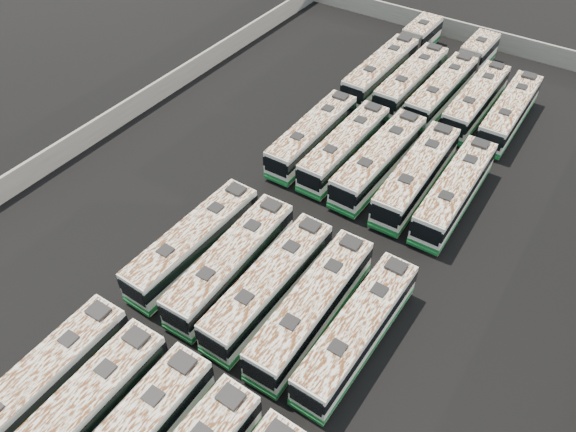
% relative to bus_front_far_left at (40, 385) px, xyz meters
% --- Properties ---
extents(ground, '(140.00, 140.00, 0.00)m').
position_rel_bus_front_far_left_xyz_m(ground, '(4.89, 21.64, -1.71)').
color(ground, black).
rests_on(ground, ground).
extents(perimeter_wall, '(45.20, 73.20, 2.20)m').
position_rel_bus_front_far_left_xyz_m(perimeter_wall, '(4.89, 21.64, -0.61)').
color(perimeter_wall, slate).
rests_on(perimeter_wall, ground).
extents(bus_front_far_left, '(2.69, 11.89, 3.34)m').
position_rel_bus_front_far_left_xyz_m(bus_front_far_left, '(0.00, 0.00, 0.00)').
color(bus_front_far_left, silver).
rests_on(bus_front_far_left, ground).
extents(bus_front_left, '(2.70, 12.23, 3.44)m').
position_rel_bus_front_far_left_xyz_m(bus_front_left, '(3.33, -0.27, 0.05)').
color(bus_front_left, silver).
rests_on(bus_front_left, ground).
extents(bus_midfront_far_left, '(2.81, 12.03, 3.37)m').
position_rel_bus_front_far_left_xyz_m(bus_midfront_far_left, '(-0.08, 13.57, 0.02)').
color(bus_midfront_far_left, silver).
rests_on(bus_midfront_far_left, ground).
extents(bus_midfront_left, '(2.85, 12.15, 3.41)m').
position_rel_bus_front_far_left_xyz_m(bus_midfront_left, '(3.40, 13.53, 0.03)').
color(bus_midfront_left, silver).
rests_on(bus_midfront_left, ground).
extents(bus_midfront_center, '(2.65, 12.05, 3.39)m').
position_rel_bus_front_far_left_xyz_m(bus_midfront_center, '(6.72, 13.38, 0.02)').
color(bus_midfront_center, silver).
rests_on(bus_midfront_center, ground).
extents(bus_midfront_right, '(2.79, 12.22, 3.43)m').
position_rel_bus_front_far_left_xyz_m(bus_midfront_right, '(10.08, 13.40, 0.05)').
color(bus_midfront_right, silver).
rests_on(bus_midfront_right, ground).
extents(bus_midfront_far_right, '(2.65, 11.84, 3.33)m').
position_rel_bus_front_far_left_xyz_m(bus_midfront_far_right, '(13.40, 13.43, -0.01)').
color(bus_midfront_far_right, silver).
rests_on(bus_midfront_far_right, ground).
extents(bus_midback_far_left, '(2.61, 11.83, 3.33)m').
position_rel_bus_front_far_left_xyz_m(bus_midback_far_left, '(0.02, 29.57, -0.01)').
color(bus_midback_far_left, silver).
rests_on(bus_midback_far_left, ground).
extents(bus_midback_left, '(2.59, 11.81, 3.32)m').
position_rel_bus_front_far_left_xyz_m(bus_midback_left, '(3.30, 29.60, -0.01)').
color(bus_midback_left, silver).
rests_on(bus_midback_left, ground).
extents(bus_midback_center, '(2.89, 12.41, 3.48)m').
position_rel_bus_front_far_left_xyz_m(bus_midback_center, '(6.65, 29.58, 0.07)').
color(bus_midback_center, silver).
rests_on(bus_midback_center, ground).
extents(bus_midback_right, '(2.90, 12.38, 3.47)m').
position_rel_bus_front_far_left_xyz_m(bus_midback_right, '(10.12, 29.49, 0.07)').
color(bus_midback_right, silver).
rests_on(bus_midback_right, ground).
extents(bus_midback_far_right, '(2.77, 12.15, 3.41)m').
position_rel_bus_front_far_left_xyz_m(bus_midback_far_right, '(13.45, 29.39, 0.04)').
color(bus_midback_far_right, silver).
rests_on(bus_midback_far_right, ground).
extents(bus_back_far_left, '(2.77, 19.10, 3.46)m').
position_rel_bus_front_far_left_xyz_m(bus_back_far_left, '(-0.03, 46.33, 0.06)').
color(bus_back_far_left, silver).
rests_on(bus_back_far_left, ground).
extents(bus_back_left, '(2.71, 12.15, 3.42)m').
position_rel_bus_front_far_left_xyz_m(bus_back_left, '(3.37, 43.10, 0.04)').
color(bus_back_left, silver).
rests_on(bus_back_left, ground).
extents(bus_back_center, '(2.94, 18.68, 3.38)m').
position_rel_bus_front_far_left_xyz_m(bus_back_center, '(6.75, 46.16, 0.02)').
color(bus_back_center, silver).
rests_on(bus_back_center, ground).
extents(bus_back_right, '(2.56, 11.94, 3.36)m').
position_rel_bus_front_far_left_xyz_m(bus_back_right, '(10.13, 43.11, 0.01)').
color(bus_back_right, silver).
rests_on(bus_back_right, ground).
extents(bus_back_far_right, '(2.64, 11.85, 3.33)m').
position_rel_bus_front_far_left_xyz_m(bus_back_far_right, '(13.48, 43.01, -0.01)').
color(bus_back_far_right, silver).
rests_on(bus_back_far_right, ground).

